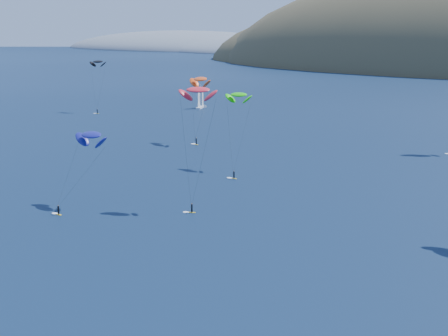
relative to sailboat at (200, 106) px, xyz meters
name	(u,v)px	position (x,y,z in m)	size (l,w,h in m)	color
headland	(198,51)	(-352.58, 541.13, -4.27)	(460.00, 250.00, 60.00)	slate
sailboat	(200,106)	(0.00, 0.00, 0.00)	(8.79, 7.74, 10.51)	white
kitesurfer_1	(200,79)	(44.50, -68.58, 19.14)	(9.64, 7.84, 22.56)	gold
kitesurfer_3	(239,95)	(72.13, -93.18, 18.21)	(9.48, 13.26, 21.18)	gold
kitesurfer_9	(198,90)	(82.84, -128.72, 23.22)	(8.04, 7.80, 26.25)	gold
kitesurfer_10	(91,135)	(62.81, -138.35, 13.84)	(8.82, 12.25, 17.12)	gold
kitesurfer_12	(98,62)	(-31.38, -30.82, 20.22)	(8.12, 8.39, 23.22)	gold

